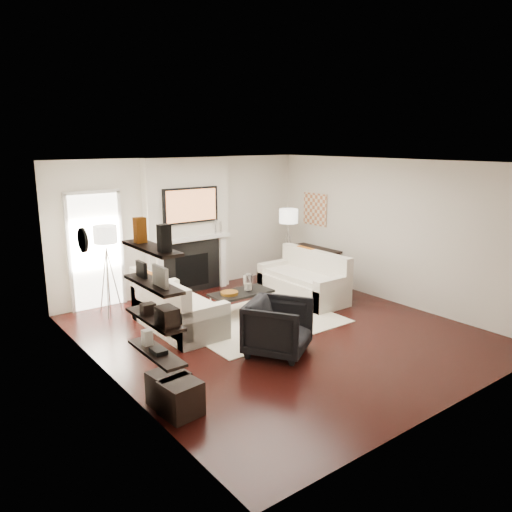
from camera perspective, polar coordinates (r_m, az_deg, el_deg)
room_envelope at (r=7.77m, az=2.68°, el=0.64°), size 6.00×6.00×6.00m
chimney_breast at (r=10.10m, az=-7.84°, el=3.43°), size 1.80×0.25×2.70m
fireplace_surround at (r=10.16m, az=-7.32°, el=-1.29°), size 1.30×0.02×1.04m
firebox at (r=10.17m, az=-7.30°, el=-1.68°), size 0.75×0.02×0.65m
mantel_pilaster_l at (r=9.80m, az=-10.89°, el=-1.77°), size 0.12×0.08×1.10m
mantel_pilaster_r at (r=10.49m, az=-3.84°, el=-0.58°), size 0.12×0.08×1.10m
mantel_shelf at (r=9.98m, az=-7.28°, el=1.99°), size 1.70×0.18×0.07m
tv_body at (r=9.90m, az=-7.46°, el=5.77°), size 1.20×0.06×0.70m
tv_screen at (r=9.87m, az=-7.37°, el=5.75°), size 1.10×0.00×0.62m
candlestick_l_tall at (r=9.70m, az=-10.15°, el=2.68°), size 0.04×0.04×0.30m
candlestick_l_short at (r=9.65m, az=-10.83°, el=2.42°), size 0.04×0.04×0.24m
candlestick_r_tall at (r=10.24m, az=-4.67°, el=3.38°), size 0.04×0.04×0.30m
candlestick_r_short at (r=10.31m, az=-4.06°, el=3.30°), size 0.04×0.04×0.24m
hallway_panel at (r=9.50m, az=-17.85°, el=0.47°), size 0.90×0.02×2.10m
door_trim_l at (r=9.34m, az=-20.57°, el=0.05°), size 0.06×0.06×2.16m
door_trim_r at (r=9.65m, az=-15.13°, el=0.83°), size 0.06×0.06×2.16m
door_trim_top at (r=9.32m, az=-18.27°, el=6.94°), size 1.02×0.06×0.06m
rug at (r=8.60m, az=0.40°, el=-7.44°), size 2.60×2.00×0.01m
loveseat_left_base at (r=8.32m, az=-8.84°, el=-6.83°), size 0.85×1.80×0.42m
loveseat_left_back at (r=8.07m, az=-11.01°, el=-5.17°), size 0.18×1.80×0.80m
loveseat_left_arm_n at (r=7.63m, az=-5.92°, el=-7.90°), size 0.85×0.18×0.60m
loveseat_left_arm_s at (r=8.98m, az=-11.34°, el=-4.83°), size 0.85×0.18×0.60m
loveseat_left_cushion at (r=8.26m, az=-8.59°, el=-5.07°), size 0.63×1.44×0.10m
pillow_left_orange at (r=8.27m, az=-12.00°, el=-3.29°), size 0.10×0.42×0.42m
pillow_left_charcoal at (r=7.76m, az=-10.08°, el=-4.38°), size 0.10×0.40×0.40m
loveseat_right_base at (r=9.76m, az=5.33°, el=-3.73°), size 0.85×1.80×0.42m
loveseat_right_back at (r=9.89m, az=6.80°, el=-1.62°), size 0.18×1.80×0.80m
loveseat_right_arm_n at (r=9.18m, az=8.76°, el=-4.33°), size 0.85×0.18×0.60m
loveseat_right_arm_s at (r=10.32m, az=2.30°, el=-2.22°), size 0.85×0.18×0.60m
loveseat_right_cushion at (r=9.65m, az=5.14°, el=-2.30°), size 0.63×1.44×0.10m
pillow_right_orange at (r=10.06m, az=5.65°, el=-0.16°), size 0.10×0.42×0.42m
pillow_right_charcoal at (r=9.64m, az=8.07°, el=-0.86°), size 0.10×0.40×0.40m
coffee_table at (r=8.81m, az=-1.71°, el=-4.24°), size 1.10×0.55×0.04m
coffee_leg_nw at (r=8.43m, az=-3.61°, el=-6.57°), size 0.02×0.02×0.38m
coffee_leg_ne at (r=8.99m, az=1.72°, el=-5.28°), size 0.02×0.02×0.38m
coffee_leg_sw at (r=8.78m, az=-5.21°, el=-5.78°), size 0.02×0.02×0.38m
coffee_leg_se at (r=9.32m, az=0.02°, el=-4.60°), size 0.02×0.02×0.38m
hurricane_glass at (r=8.84m, az=-0.92°, el=-3.08°), size 0.17×0.17×0.30m
hurricane_candle at (r=8.86m, az=-0.92°, el=-3.48°), size 0.09×0.09×0.13m
copper_bowl at (r=8.66m, az=-3.06°, el=-4.25°), size 0.31×0.31×0.05m
armchair at (r=7.24m, az=2.55°, el=-7.86°), size 1.14×1.12×0.87m
lamp_left_post at (r=9.12m, az=-16.52°, el=-2.87°), size 0.02×0.02×1.20m
lamp_left_shade at (r=8.93m, az=-16.87°, el=2.38°), size 0.40×0.40×0.30m
lamp_left_leg_a at (r=9.16m, az=-15.87°, el=-2.76°), size 0.25×0.02×1.23m
lamp_left_leg_b at (r=9.19m, az=-17.05°, el=-2.79°), size 0.14×0.22×1.23m
lamp_left_leg_c at (r=9.02m, az=-16.62°, el=-3.06°), size 0.14×0.22×1.23m
lamp_right_post at (r=10.83m, az=3.67°, el=0.13°), size 0.02×0.02×1.20m
lamp_right_shade at (r=10.67m, az=3.74°, el=4.58°), size 0.40×0.40×0.30m
lamp_right_leg_a at (r=10.90m, az=4.11°, el=0.21°), size 0.25×0.02×1.23m
lamp_right_leg_b at (r=10.86m, az=3.13°, el=0.18°), size 0.14×0.22×1.23m
lamp_right_leg_c at (r=10.72m, az=3.78°, el=-0.00°), size 0.14×0.22×1.23m
console_top at (r=10.90m, az=6.93°, el=0.84°), size 0.35×1.20×0.04m
console_leg_n at (r=10.61m, az=8.94°, el=-1.64°), size 0.30×0.04×0.71m
console_leg_s at (r=11.37m, az=4.96°, el=-0.54°), size 0.30×0.04×0.71m
wall_art at (r=11.04m, az=6.78°, el=5.32°), size 0.03×0.70×0.70m
shelf_bottom at (r=5.80m, az=-11.33°, el=-10.78°), size 0.25×1.00×0.03m
shelf_lower at (r=5.65m, az=-11.51°, el=-7.07°), size 0.25×1.00×0.04m
shelf_upper at (r=5.53m, az=-11.69°, el=-3.17°), size 0.25×1.00×0.04m
shelf_top at (r=5.43m, az=-11.89°, el=0.89°), size 0.25×1.00×0.04m
decor_magfile_a at (r=5.12m, az=-10.45°, el=2.02°), size 0.12×0.10×0.28m
decor_magfile_b at (r=5.64m, az=-13.12°, el=2.90°), size 0.12×0.10×0.28m
decor_frame_a at (r=5.33m, az=-10.87°, el=-2.31°), size 0.04×0.30×0.22m
decor_frame_b at (r=5.75m, az=-12.96°, el=-1.50°), size 0.04×0.22×0.18m
decor_wine_rack at (r=5.35m, az=-10.13°, el=-6.82°), size 0.18×0.25×0.20m
decor_box_small at (r=5.76m, az=-12.23°, el=-5.89°), size 0.15×0.12×0.12m
decor_books at (r=5.73m, az=-11.08°, el=-10.59°), size 0.14×0.20×0.05m
decor_box_tall at (r=5.94m, az=-12.33°, el=-9.10°), size 0.10×0.10×0.18m
clock_rim at (r=7.17m, az=-19.19°, el=1.73°), size 0.04×0.34×0.34m
clock_face at (r=7.18m, az=-19.00°, el=1.76°), size 0.01×0.29×0.29m
ottoman_near at (r=6.10m, az=-9.94°, el=-14.68°), size 0.44×0.44×0.40m
ottoman_far at (r=5.87m, az=-8.59°, el=-15.78°), size 0.44×0.44×0.40m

